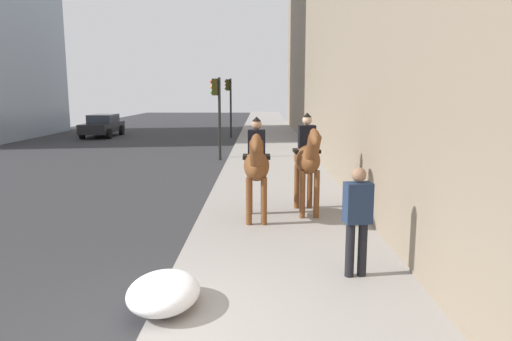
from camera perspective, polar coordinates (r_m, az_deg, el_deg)
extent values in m
cube|color=gray|center=(5.87, 5.44, -19.84)|extent=(120.00, 3.79, 0.12)
ellipsoid|color=brown|center=(10.29, 0.07, 0.65)|extent=(1.50, 0.57, 0.66)
cylinder|color=brown|center=(9.98, 0.98, -3.77)|extent=(0.13, 0.13, 1.02)
cylinder|color=brown|center=(9.98, -0.86, -3.77)|extent=(0.13, 0.13, 1.02)
cylinder|color=brown|center=(10.86, 0.92, -2.67)|extent=(0.13, 0.13, 1.02)
cylinder|color=brown|center=(10.86, -0.77, -2.67)|extent=(0.13, 0.13, 1.02)
cylinder|color=brown|center=(9.47, 0.05, 2.00)|extent=(0.63, 0.28, 0.68)
ellipsoid|color=brown|center=(9.24, 0.05, 3.36)|extent=(0.63, 0.22, 0.49)
cylinder|color=black|center=(11.01, 0.08, 0.72)|extent=(0.28, 0.10, 0.55)
cube|color=black|center=(10.31, 0.07, 1.69)|extent=(0.44, 0.60, 0.08)
cube|color=black|center=(10.27, 0.07, 3.43)|extent=(0.28, 0.38, 0.55)
sphere|color=tan|center=(10.24, 0.07, 5.63)|extent=(0.22, 0.22, 0.22)
cone|color=black|center=(10.23, 0.07, 6.30)|extent=(0.20, 0.20, 0.10)
ellipsoid|color=brown|center=(10.89, 6.20, 1.41)|extent=(1.53, 0.66, 0.66)
cylinder|color=brown|center=(10.61, 7.37, -2.88)|extent=(0.13, 0.13, 1.08)
cylinder|color=brown|center=(10.55, 5.66, -2.91)|extent=(0.13, 0.13, 1.08)
cylinder|color=brown|center=(11.47, 6.56, -1.91)|extent=(0.13, 0.13, 1.08)
cylinder|color=brown|center=(11.43, 4.98, -1.93)|extent=(0.13, 0.13, 1.08)
cylinder|color=brown|center=(10.09, 6.93, 2.74)|extent=(0.65, 0.32, 0.68)
ellipsoid|color=brown|center=(9.85, 7.17, 4.03)|extent=(0.64, 0.26, 0.49)
cylinder|color=black|center=(11.60, 5.63, 1.43)|extent=(0.29, 0.12, 0.55)
cube|color=black|center=(10.91, 6.17, 2.39)|extent=(0.48, 0.63, 0.08)
cube|color=black|center=(10.87, 6.20, 4.04)|extent=(0.30, 0.40, 0.55)
sphere|color=#D8AD8C|center=(10.84, 6.24, 6.12)|extent=(0.22, 0.22, 0.22)
cone|color=black|center=(10.84, 6.25, 6.75)|extent=(0.21, 0.21, 0.10)
cylinder|color=black|center=(7.41, 11.33, -9.43)|extent=(0.14, 0.14, 0.85)
cylinder|color=black|center=(7.48, 12.79, -9.30)|extent=(0.14, 0.14, 0.85)
cube|color=#1E2D47|center=(7.24, 12.27, -3.86)|extent=(0.32, 0.44, 0.62)
sphere|color=#8C664C|center=(7.16, 12.39, -0.51)|extent=(0.22, 0.22, 0.22)
cube|color=black|center=(32.20, -18.16, 5.02)|extent=(4.45, 1.74, 0.60)
cube|color=#262D38|center=(32.42, -18.06, 6.04)|extent=(2.26, 1.51, 0.52)
cylinder|color=black|center=(30.66, -17.41, 4.28)|extent=(0.64, 0.23, 0.64)
cylinder|color=black|center=(31.21, -20.38, 4.21)|extent=(0.64, 0.23, 0.64)
cylinder|color=black|center=(33.29, -16.02, 4.74)|extent=(0.64, 0.23, 0.64)
cylinder|color=black|center=(33.79, -18.78, 4.67)|extent=(0.64, 0.23, 0.64)
cylinder|color=black|center=(20.15, -4.44, 6.22)|extent=(0.12, 0.12, 3.51)
cube|color=#2D280C|center=(20.14, -5.01, 10.07)|extent=(0.20, 0.24, 0.70)
sphere|color=red|center=(20.15, -5.40, 10.69)|extent=(0.14, 0.14, 0.14)
sphere|color=orange|center=(20.15, -5.39, 10.06)|extent=(0.14, 0.14, 0.14)
sphere|color=green|center=(20.15, -5.38, 9.44)|extent=(0.14, 0.14, 0.14)
cylinder|color=black|center=(29.98, -3.08, 7.55)|extent=(0.12, 0.12, 3.72)
cube|color=#2D280C|center=(29.97, -3.46, 10.33)|extent=(0.20, 0.24, 0.70)
sphere|color=red|center=(29.98, -3.71, 10.75)|extent=(0.14, 0.14, 0.14)
sphere|color=orange|center=(29.98, -3.71, 10.33)|extent=(0.14, 0.14, 0.14)
sphere|color=green|center=(29.98, -3.70, 9.91)|extent=(0.14, 0.14, 0.14)
ellipsoid|color=white|center=(6.48, -11.16, -14.29)|extent=(1.24, 0.95, 0.43)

